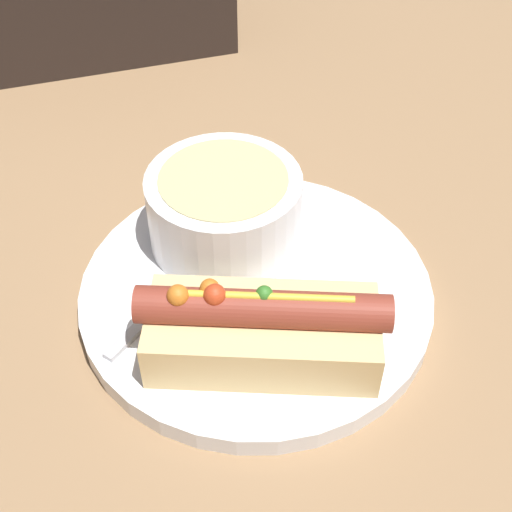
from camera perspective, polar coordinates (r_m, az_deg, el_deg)
ground_plane at (r=0.51m, az=-0.00°, el=-3.58°), size 4.00×4.00×0.00m
dinner_plate at (r=0.51m, az=-0.00°, el=-3.00°), size 0.25×0.25×0.02m
hot_dog at (r=0.45m, az=0.46°, el=-5.82°), size 0.16×0.11×0.06m
soup_bowl at (r=0.52m, az=-2.55°, el=3.97°), size 0.11×0.11×0.06m
spoon at (r=0.51m, az=-4.21°, el=-0.86°), size 0.12×0.10×0.01m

